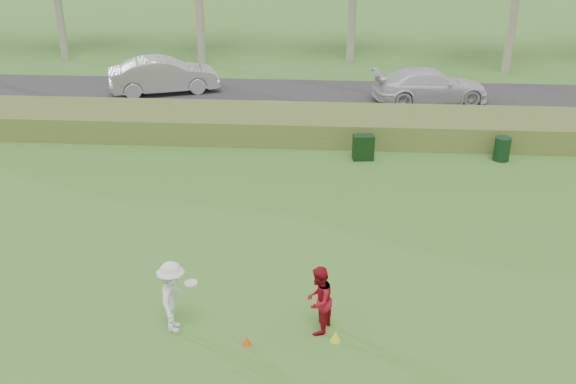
# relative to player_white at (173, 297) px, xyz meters

# --- Properties ---
(ground) EXTENTS (120.00, 120.00, 0.00)m
(ground) POSITION_rel_player_white_xyz_m (2.07, 0.20, -0.79)
(ground) COLOR #387226
(ground) RESTS_ON ground
(reed_strip) EXTENTS (80.00, 3.00, 0.90)m
(reed_strip) POSITION_rel_player_white_xyz_m (2.07, 12.20, -0.34)
(reed_strip) COLOR #556829
(reed_strip) RESTS_ON ground
(park_road) EXTENTS (80.00, 6.00, 0.06)m
(park_road) POSITION_rel_player_white_xyz_m (2.07, 17.20, -0.76)
(park_road) COLOR #2D2D2D
(park_road) RESTS_ON ground
(player_white) EXTENTS (0.86, 1.06, 1.58)m
(player_white) POSITION_rel_player_white_xyz_m (0.00, 0.00, 0.00)
(player_white) COLOR white
(player_white) RESTS_ON ground
(player_red) EXTENTS (0.77, 0.87, 1.51)m
(player_red) POSITION_rel_player_white_xyz_m (2.99, 0.14, -0.04)
(player_red) COLOR maroon
(player_red) RESTS_ON ground
(cone_orange) EXTENTS (0.19, 0.19, 0.21)m
(cone_orange) POSITION_rel_player_white_xyz_m (1.57, -0.43, -0.69)
(cone_orange) COLOR #FF4D0D
(cone_orange) RESTS_ON ground
(cone_yellow) EXTENTS (0.22, 0.22, 0.24)m
(cone_yellow) POSITION_rel_player_white_xyz_m (3.35, -0.17, -0.67)
(cone_yellow) COLOR yellow
(cone_yellow) RESTS_ON ground
(utility_cabinet) EXTENTS (0.75, 0.53, 0.88)m
(utility_cabinet) POSITION_rel_player_white_xyz_m (4.26, 9.91, -0.35)
(utility_cabinet) COLOR black
(utility_cabinet) RESTS_ON ground
(trash_bin) EXTENTS (0.71, 0.71, 0.83)m
(trash_bin) POSITION_rel_player_white_xyz_m (8.99, 10.17, -0.38)
(trash_bin) COLOR black
(trash_bin) RESTS_ON ground
(car_mid) EXTENTS (5.18, 3.32, 1.61)m
(car_mid) POSITION_rel_player_white_xyz_m (-4.56, 17.49, 0.07)
(car_mid) COLOR silver
(car_mid) RESTS_ON park_road
(car_right) EXTENTS (5.26, 2.86, 1.45)m
(car_right) POSITION_rel_player_white_xyz_m (7.40, 16.82, -0.01)
(car_right) COLOR silver
(car_right) RESTS_ON park_road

